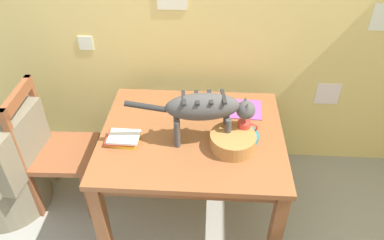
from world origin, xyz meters
TOP-DOWN VIEW (x-y plane):
  - wall_rear at (0.00, 1.89)m, footprint 4.27×0.11m
  - dining_table at (-0.07, 1.20)m, footprint 1.12×0.95m
  - cat at (0.01, 1.14)m, footprint 0.73×0.20m
  - saucer_bowl at (0.24, 1.17)m, footprint 0.19×0.19m
  - coffee_mug at (0.24, 1.17)m, footprint 0.12×0.08m
  - magazine at (0.23, 1.47)m, footprint 0.30×0.24m
  - book_stack at (-0.47, 1.10)m, footprint 0.20×0.15m
  - wicker_basket at (0.17, 1.09)m, footprint 0.26×0.26m
  - wooden_chair_far at (-1.01, 1.29)m, footprint 0.43×0.43m
  - wicker_armchair at (-1.39, 1.20)m, footprint 0.62×0.63m

SIDE VIEW (x-z plane):
  - wicker_armchair at x=-1.39m, z-range -0.12..0.66m
  - wooden_chair_far at x=-1.01m, z-range -0.01..0.91m
  - dining_table at x=-0.07m, z-range 0.27..0.99m
  - magazine at x=0.23m, z-range 0.72..0.73m
  - saucer_bowl at x=0.24m, z-range 0.72..0.76m
  - book_stack at x=-0.47m, z-range 0.72..0.77m
  - wicker_basket at x=0.17m, z-range 0.72..0.82m
  - coffee_mug at x=0.24m, z-range 0.76..0.85m
  - cat at x=0.01m, z-range 0.79..1.12m
  - wall_rear at x=0.00m, z-range 0.00..2.50m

